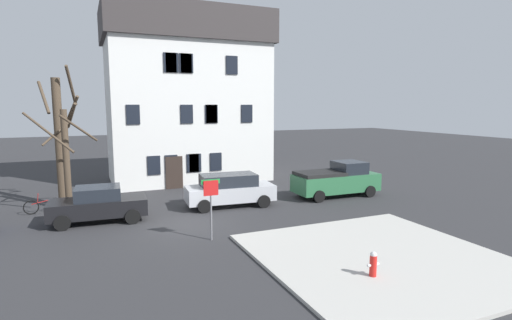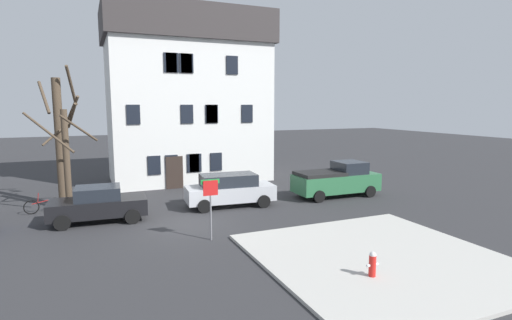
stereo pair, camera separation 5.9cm
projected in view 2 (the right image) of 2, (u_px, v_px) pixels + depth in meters
The scene contains 11 objects.
ground_plane at pixel (185, 224), 18.22m from camera, with size 120.00×120.00×0.00m, color #2D2D30.
sidewalk_slab at pixel (381, 258), 13.97m from camera, with size 8.22×8.50×0.12m, color #B7B5AD.
building_main at pixel (188, 96), 28.64m from camera, with size 11.30×6.62×11.87m.
tree_bare_near at pixel (60, 137), 21.12m from camera, with size 2.01×2.08×7.38m.
tree_bare_mid at pixel (66, 156), 20.18m from camera, with size 3.31×2.91×5.16m.
car_black_sedan at pixel (98, 204), 18.47m from camera, with size 4.37×2.25×1.65m.
car_silver_wagon at pixel (230, 190), 21.27m from camera, with size 4.79×2.29×1.74m.
pickup_truck_green at pixel (337, 180), 23.64m from camera, with size 5.12×2.25×2.03m.
fire_hydrant at pixel (372, 264), 12.28m from camera, with size 0.42×0.22×0.79m.
street_sign_pole at pixel (211, 198), 15.78m from camera, with size 0.76×0.07×2.47m.
bicycle_leaning at pixel (43, 206), 20.04m from camera, with size 1.73×0.36×1.03m.
Camera 2 is at (-3.94, -17.51, 5.35)m, focal length 28.05 mm.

